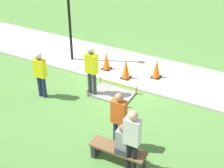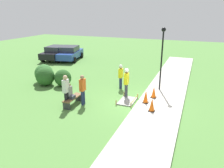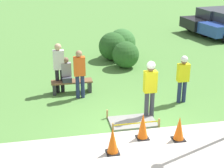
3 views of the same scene
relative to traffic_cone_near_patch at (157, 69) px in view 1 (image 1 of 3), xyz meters
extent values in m
plane|color=#51843D|center=(0.96, 1.03, -0.46)|extent=(60.00, 60.00, 0.00)
cube|color=#BCB7AD|center=(0.96, -0.24, -0.41)|extent=(28.00, 2.55, 0.10)
cube|color=gray|center=(0.96, 1.66, -0.43)|extent=(1.42, 0.90, 0.06)
cube|color=tan|center=(0.25, 1.22, -0.31)|extent=(0.05, 0.05, 0.29)
cube|color=tan|center=(1.67, 1.22, -0.31)|extent=(0.05, 0.05, 0.29)
cube|color=tan|center=(0.25, 2.11, -0.31)|extent=(0.05, 0.05, 0.29)
cube|color=tan|center=(1.67, 2.11, -0.31)|extent=(0.05, 0.05, 0.29)
cube|color=yellow|center=(0.96, 1.22, -0.24)|extent=(1.42, 0.00, 0.04)
cube|color=black|center=(0.00, 0.00, -0.34)|extent=(0.34, 0.34, 0.02)
cone|color=orange|center=(0.00, 0.00, 0.02)|extent=(0.29, 0.29, 0.70)
cube|color=black|center=(0.96, 0.56, -0.34)|extent=(0.34, 0.34, 0.02)
cone|color=orange|center=(0.96, 0.56, 0.04)|extent=(0.29, 0.29, 0.73)
cube|color=black|center=(1.92, 0.29, -0.34)|extent=(0.34, 0.34, 0.02)
cone|color=orange|center=(1.92, 0.29, 0.00)|extent=(0.29, 0.29, 0.67)
cube|color=#2D2D33|center=(-1.31, 4.43, -0.25)|extent=(0.12, 0.40, 0.41)
cube|color=#2D2D33|center=(0.00, 4.43, -0.25)|extent=(0.12, 0.40, 0.41)
cube|color=brown|center=(-0.65, 4.43, -0.02)|extent=(1.51, 0.44, 0.06)
cube|color=#383D47|center=(-0.83, 4.43, 0.10)|extent=(0.34, 0.44, 0.18)
cube|color=gray|center=(-0.83, 4.51, 0.44)|extent=(0.36, 0.20, 0.50)
sphere|color=brown|center=(-0.83, 4.51, 0.80)|extent=(0.21, 0.21, 0.21)
cylinder|color=#383D47|center=(1.49, 1.94, -0.02)|extent=(0.14, 0.14, 0.87)
cylinder|color=#383D47|center=(1.67, 1.94, -0.02)|extent=(0.14, 0.14, 0.87)
cube|color=yellow|center=(1.58, 1.94, 0.76)|extent=(0.40, 0.22, 0.69)
sphere|color=brown|center=(1.58, 1.94, 1.22)|extent=(0.24, 0.24, 0.24)
sphere|color=white|center=(1.58, 1.94, 1.28)|extent=(0.27, 0.27, 0.27)
cylinder|color=navy|center=(2.93, 2.82, -0.06)|extent=(0.14, 0.14, 0.79)
cylinder|color=navy|center=(3.11, 2.82, -0.06)|extent=(0.14, 0.14, 0.79)
cube|color=yellow|center=(3.02, 2.82, 0.64)|extent=(0.40, 0.22, 0.62)
sphere|color=brown|center=(3.02, 2.82, 1.06)|extent=(0.21, 0.21, 0.21)
sphere|color=white|center=(3.02, 2.82, 1.12)|extent=(0.24, 0.24, 0.24)
cylinder|color=navy|center=(-0.49, 3.89, -0.03)|extent=(0.14, 0.14, 0.86)
cylinder|color=navy|center=(-0.31, 3.89, -0.03)|extent=(0.14, 0.14, 0.86)
cube|color=#E55B1E|center=(-0.40, 3.89, 0.74)|extent=(0.40, 0.22, 0.68)
sphere|color=#A37A5B|center=(-0.40, 3.89, 1.20)|extent=(0.23, 0.23, 0.23)
cylinder|color=black|center=(-1.17, 4.55, 0.00)|extent=(0.14, 0.14, 0.91)
cylinder|color=black|center=(-0.99, 4.55, 0.00)|extent=(0.14, 0.14, 0.91)
cube|color=silver|center=(-1.08, 4.55, 0.81)|extent=(0.40, 0.22, 0.72)
sphere|color=tan|center=(-1.08, 4.55, 1.30)|extent=(0.25, 0.25, 0.25)
cylinder|color=black|center=(3.53, 0.21, 1.56)|extent=(0.10, 0.10, 3.84)
camera|label=1|loc=(-3.58, 10.40, 6.08)|focal=55.00mm
camera|label=2|loc=(-10.56, -1.93, 4.72)|focal=35.00mm
camera|label=3|loc=(-1.50, -7.45, 4.59)|focal=55.00mm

